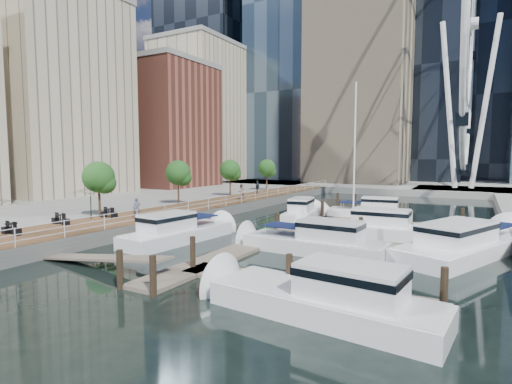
% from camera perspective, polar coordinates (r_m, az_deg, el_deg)
% --- Properties ---
extents(ground, '(520.00, 520.00, 0.00)m').
position_cam_1_polar(ground, '(25.05, -11.60, -8.83)').
color(ground, black).
rests_on(ground, ground).
extents(boardwalk, '(6.00, 60.00, 1.00)m').
position_cam_1_polar(boardwalk, '(42.03, -7.59, -2.45)').
color(boardwalk, brown).
rests_on(boardwalk, ground).
extents(seawall, '(0.25, 60.00, 1.00)m').
position_cam_1_polar(seawall, '(40.32, -4.17, -2.74)').
color(seawall, '#595954').
rests_on(seawall, ground).
extents(land_inland, '(48.00, 90.00, 1.00)m').
position_cam_1_polar(land_inland, '(61.98, -28.05, -0.59)').
color(land_inland, gray).
rests_on(land_inland, ground).
extents(land_far, '(200.00, 114.00, 1.00)m').
position_cam_1_polar(land_far, '(121.57, 21.55, 2.14)').
color(land_far, gray).
rests_on(land_far, ground).
extents(pier, '(14.00, 12.00, 1.00)m').
position_cam_1_polar(pier, '(70.63, 27.43, 0.06)').
color(pier, gray).
rests_on(pier, ground).
extents(railing, '(0.10, 60.00, 1.05)m').
position_cam_1_polar(railing, '(40.25, -4.29, -1.29)').
color(railing, white).
rests_on(railing, boardwalk).
extents(floating_docks, '(16.00, 34.00, 2.60)m').
position_cam_1_polar(floating_docks, '(29.98, 13.25, -5.60)').
color(floating_docks, '#6D6051').
rests_on(floating_docks, ground).
extents(midrise_condos, '(19.00, 67.00, 28.00)m').
position_cam_1_polar(midrise_condos, '(67.45, -18.75, 11.14)').
color(midrise_condos, '#BCAD8E').
rests_on(midrise_condos, ground).
extents(ferris_wheel, '(5.80, 45.60, 47.80)m').
position_cam_1_polar(ferris_wheel, '(73.19, 28.30, 20.30)').
color(ferris_wheel, white).
rests_on(ferris_wheel, ground).
extents(street_trees, '(2.60, 42.60, 4.60)m').
position_cam_1_polar(street_trees, '(42.41, -11.06, 2.70)').
color(street_trees, '#3F2B1C').
rests_on(street_trees, ground).
extents(cafe_tables, '(2.50, 13.70, 0.74)m').
position_cam_1_polar(cafe_tables, '(31.36, -28.73, -4.00)').
color(cafe_tables, black).
rests_on(cafe_tables, ground).
extents(yacht_foreground, '(9.88, 3.07, 2.15)m').
position_cam_1_polar(yacht_foreground, '(25.37, 8.25, -8.60)').
color(yacht_foreground, silver).
rests_on(yacht_foreground, ground).
extents(pedestrian_near, '(0.72, 0.71, 1.67)m').
position_cam_1_polar(pedestrian_near, '(33.45, -16.67, -2.25)').
color(pedestrian_near, '#4D5067').
rests_on(pedestrian_near, boardwalk).
extents(pedestrian_mid, '(0.92, 1.05, 1.81)m').
position_cam_1_polar(pedestrian_mid, '(46.61, -2.15, 0.06)').
color(pedestrian_mid, gray).
rests_on(pedestrian_mid, boardwalk).
extents(pedestrian_far, '(1.10, 1.01, 1.81)m').
position_cam_1_polar(pedestrian_far, '(53.14, 0.22, 0.68)').
color(pedestrian_far, '#343C41').
rests_on(pedestrian_far, boardwalk).
extents(moored_yachts, '(23.86, 28.19, 11.50)m').
position_cam_1_polar(moored_yachts, '(29.76, 13.94, -6.66)').
color(moored_yachts, white).
rests_on(moored_yachts, ground).
extents(cafe_seating, '(3.94, 16.21, 2.55)m').
position_cam_1_polar(cafe_seating, '(31.00, -30.76, -2.63)').
color(cafe_seating, black).
rests_on(cafe_seating, ground).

